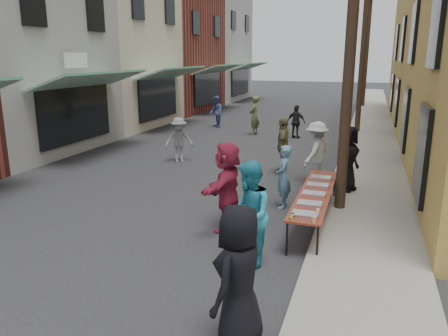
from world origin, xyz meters
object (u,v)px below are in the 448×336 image
Objects in this scene: utility_pole_near at (352,22)px; catering_tray_sausage at (305,215)px; utility_pole_mid at (364,40)px; utility_pole_far at (367,45)px; server at (347,158)px; serving_table at (315,194)px; guest_front_a at (239,278)px; guest_front_c at (249,215)px.

catering_tray_sausage is at bearing -100.56° from utility_pole_near.
utility_pole_mid is (0.00, 12.00, 0.00)m from utility_pole_near.
utility_pole_far is 22.74m from server.
serving_table is at bearing -92.20° from utility_pole_mid.
server is (0.55, 4.21, 0.22)m from catering_tray_sausage.
utility_pole_near reaches higher than guest_front_a.
guest_front_a is 1.08× the size of server.
utility_pole_mid is 15.99m from guest_front_c.
guest_front_c is 1.08× the size of server.
guest_front_c is (-0.49, 2.26, 0.00)m from guest_front_a.
utility_pole_near is 1.00× the size of utility_pole_mid.
server reaches higher than catering_tray_sausage.
guest_front_a is 1.00× the size of guest_front_c.
guest_front_c is at bearing -111.45° from utility_pole_near.
utility_pole_far reaches higher than guest_front_c.
utility_pole_near is 5.17m from guest_front_c.
utility_pole_near is at bearing -90.00° from utility_pole_mid.
utility_pole_mid is at bearing -90.00° from utility_pole_far.
guest_front_c is at bearing -95.11° from utility_pole_mid.
serving_table is 2.03× the size of guest_front_a.
catering_tray_sausage is at bearing -174.53° from guest_front_a.
utility_pole_far is 27.79m from guest_front_c.
server is (0.95, 7.33, 0.03)m from guest_front_a.
guest_front_c is (-1.39, -3.54, -3.51)m from utility_pole_near.
catering_tray_sausage is (-0.50, -2.68, -3.71)m from utility_pole_near.
utility_pole_mid is 4.94× the size of server.
server is at bearing 77.89° from serving_table.
server is (0.05, 1.53, -3.49)m from utility_pole_near.
serving_table is at bearing -115.82° from utility_pole_near.
serving_table is at bearing 90.00° from catering_tray_sausage.
serving_table is 2.64m from server.
utility_pole_mid reaches higher than serving_table.
catering_tray_sausage is 4.25m from server.
server reaches higher than serving_table.
utility_pole_near is 3.96m from serving_table.
utility_pole_far is (0.00, 12.00, 0.00)m from utility_pole_mid.
utility_pole_near reaches higher than serving_table.
utility_pole_mid is 11.04m from server.
guest_front_a is (-0.90, -29.80, -3.51)m from utility_pole_far.
catering_tray_sausage is 0.27× the size of server.
utility_pole_far is 4.55× the size of guest_front_c.
utility_pole_near is at bearing -157.09° from server.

